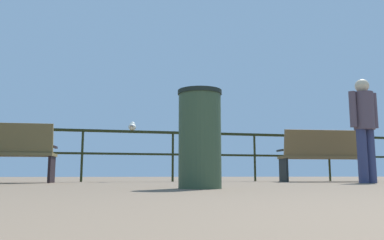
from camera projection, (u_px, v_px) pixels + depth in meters
pier_railing at (173, 145)px, 7.57m from camera, size 24.00×0.05×0.98m
bench_near_left at (8, 150)px, 6.09m from camera, size 1.44×0.69×0.94m
bench_near_right at (327, 153)px, 7.34m from camera, size 1.79×0.74×0.97m
person_by_bench at (364, 123)px, 6.18m from camera, size 0.53×0.32×1.67m
seagull_on_rail at (132, 126)px, 7.46m from camera, size 0.17×0.39×0.18m
trash_bin at (200, 139)px, 3.59m from camera, size 0.42×0.42×0.92m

